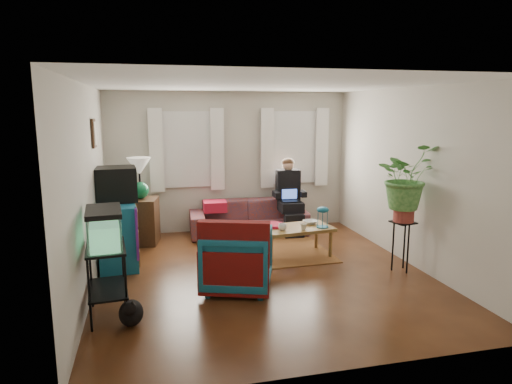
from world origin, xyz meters
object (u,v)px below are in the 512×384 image
object	(u,v)px
sofa	(248,212)
aquarium_stand	(108,282)
side_table	(142,221)
plant_stand	(402,246)
armchair	(238,256)
coffee_table	(295,242)
dresser	(117,234)

from	to	relation	value
sofa	aquarium_stand	size ratio (longest dim) A/B	2.61
sofa	side_table	world-z (taller)	sofa
side_table	plant_stand	world-z (taller)	side_table
sofa	side_table	size ratio (longest dim) A/B	2.72
sofa	aquarium_stand	world-z (taller)	sofa
sofa	armchair	xyz separation A→B (m)	(-0.70, -2.48, 0.02)
sofa	armchair	world-z (taller)	armchair
coffee_table	side_table	bearing A→B (deg)	144.61
sofa	coffee_table	world-z (taller)	sofa
plant_stand	aquarium_stand	bearing A→B (deg)	-172.17
sofa	plant_stand	bearing A→B (deg)	-51.27
side_table	aquarium_stand	bearing A→B (deg)	-97.10
armchair	side_table	bearing A→B (deg)	-43.76
aquarium_stand	dresser	bearing A→B (deg)	84.75
aquarium_stand	plant_stand	xyz separation A→B (m)	(3.96, 0.54, -0.04)
armchair	plant_stand	xyz separation A→B (m)	(2.40, 0.09, -0.07)
dresser	aquarium_stand	distance (m)	1.78
coffee_table	plant_stand	world-z (taller)	plant_stand
side_table	aquarium_stand	xyz separation A→B (m)	(-0.35, -2.81, 0.02)
side_table	aquarium_stand	world-z (taller)	aquarium_stand
armchair	sofa	bearing A→B (deg)	-86.61
side_table	dresser	xyz separation A→B (m)	(-0.34, -1.03, 0.08)
armchair	aquarium_stand	bearing A→B (deg)	35.36
aquarium_stand	plant_stand	bearing A→B (deg)	2.90
coffee_table	armchair	bearing A→B (deg)	-143.11
side_table	plant_stand	distance (m)	4.26
side_table	aquarium_stand	size ratio (longest dim) A/B	0.96
aquarium_stand	sofa	bearing A→B (deg)	47.53
sofa	aquarium_stand	distance (m)	3.70
dresser	coffee_table	xyz separation A→B (m)	(2.67, -0.26, -0.24)
aquarium_stand	armchair	distance (m)	1.62
side_table	sofa	bearing A→B (deg)	3.72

